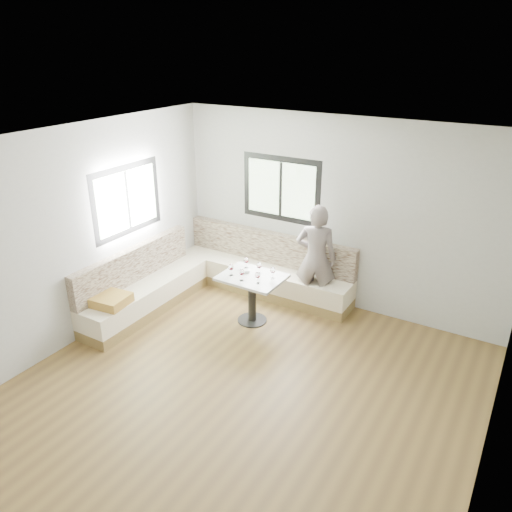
# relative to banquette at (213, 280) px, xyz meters

# --- Properties ---
(room) EXTENTS (5.01, 5.01, 2.81)m
(room) POSITION_rel_banquette_xyz_m (1.51, -1.54, 1.08)
(room) COLOR brown
(room) RESTS_ON ground
(banquette) EXTENTS (2.90, 2.80, 0.95)m
(banquette) POSITION_rel_banquette_xyz_m (0.00, 0.00, 0.00)
(banquette) COLOR olive
(banquette) RESTS_ON ground
(table) EXTENTS (0.87, 0.68, 0.71)m
(table) POSITION_rel_banquette_xyz_m (0.86, -0.25, 0.20)
(table) COLOR black
(table) RESTS_ON ground
(person) EXTENTS (0.68, 0.54, 1.62)m
(person) POSITION_rel_banquette_xyz_m (1.46, 0.54, 0.48)
(person) COLOR slate
(person) RESTS_ON ground
(olive_ramekin) EXTENTS (0.10, 0.10, 0.04)m
(olive_ramekin) POSITION_rel_banquette_xyz_m (0.73, -0.18, 0.40)
(olive_ramekin) COLOR white
(olive_ramekin) RESTS_ON table
(wine_glass_a) EXTENTS (0.08, 0.08, 0.17)m
(wine_glass_a) POSITION_rel_banquette_xyz_m (0.60, -0.38, 0.49)
(wine_glass_a) COLOR white
(wine_glass_a) RESTS_ON table
(wine_glass_b) EXTENTS (0.08, 0.08, 0.17)m
(wine_glass_b) POSITION_rel_banquette_xyz_m (0.81, -0.44, 0.49)
(wine_glass_b) COLOR white
(wine_glass_b) RESTS_ON table
(wine_glass_c) EXTENTS (0.08, 0.08, 0.17)m
(wine_glass_c) POSITION_rel_banquette_xyz_m (1.04, -0.40, 0.49)
(wine_glass_c) COLOR white
(wine_glass_c) RESTS_ON table
(wine_glass_d) EXTENTS (0.08, 0.08, 0.17)m
(wine_glass_d) POSITION_rel_banquette_xyz_m (0.90, -0.12, 0.49)
(wine_glass_d) COLOR white
(wine_glass_d) RESTS_ON table
(wine_glass_e) EXTENTS (0.08, 0.08, 0.17)m
(wine_glass_e) POSITION_rel_banquette_xyz_m (1.14, -0.16, 0.49)
(wine_glass_e) COLOR white
(wine_glass_e) RESTS_ON table
(wine_glass_f) EXTENTS (0.08, 0.08, 0.17)m
(wine_glass_f) POSITION_rel_banquette_xyz_m (0.65, -0.06, 0.49)
(wine_glass_f) COLOR white
(wine_glass_f) RESTS_ON table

